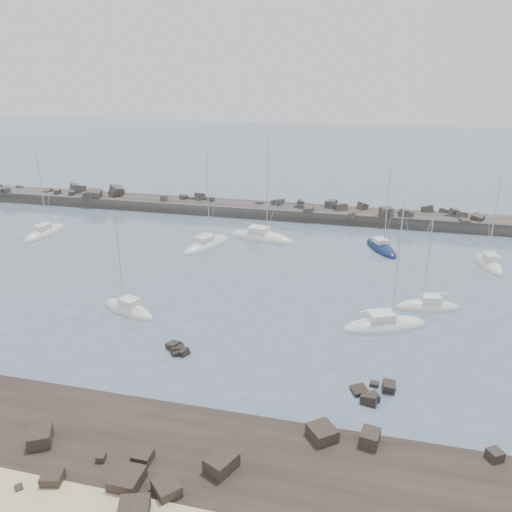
{
  "coord_description": "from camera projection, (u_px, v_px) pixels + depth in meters",
  "views": [
    {
      "loc": [
        12.5,
        -45.41,
        24.26
      ],
      "look_at": [
        -1.48,
        12.0,
        2.1
      ],
      "focal_mm": 35.0,
      "sensor_mm": 36.0,
      "label": 1
    }
  ],
  "objects": [
    {
      "name": "sailboat_1",
      "position": [
        45.0,
        233.0,
        78.16
      ],
      "size": [
        3.37,
        9.16,
        14.28
      ],
      "color": "silver",
      "rests_on": "ground"
    },
    {
      "name": "ground",
      "position": [
        243.0,
        315.0,
        52.6
      ],
      "size": [
        400.0,
        400.0,
        0.0
      ],
      "primitive_type": "plane",
      "color": "#4A5D74",
      "rests_on": "ground"
    },
    {
      "name": "sailboat_2",
      "position": [
        206.0,
        245.0,
        72.81
      ],
      "size": [
        6.03,
        9.85,
        14.87
      ],
      "color": "silver",
      "rests_on": "ground"
    },
    {
      "name": "sailboat_8",
      "position": [
        489.0,
        264.0,
        65.8
      ],
      "size": [
        3.77,
        8.1,
        12.52
      ],
      "color": "silver",
      "rests_on": "ground"
    },
    {
      "name": "rock_cluster_near",
      "position": [
        177.0,
        350.0,
        45.82
      ],
      "size": [
        2.74,
        2.47,
        1.43
      ],
      "color": "black",
      "rests_on": "ground"
    },
    {
      "name": "sailboat_7",
      "position": [
        427.0,
        307.0,
        53.94
      ],
      "size": [
        7.15,
        3.48,
        11.02
      ],
      "color": "silver",
      "rests_on": "ground"
    },
    {
      "name": "sailboat_3",
      "position": [
        262.0,
        238.0,
        76.06
      ],
      "size": [
        10.95,
        5.6,
        16.45
      ],
      "color": "silver",
      "rests_on": "ground"
    },
    {
      "name": "sailboat_5",
      "position": [
        384.0,
        326.0,
        49.97
      ],
      "size": [
        9.12,
        6.06,
        13.87
      ],
      "color": "silver",
      "rests_on": "ground"
    },
    {
      "name": "sailboat_6",
      "position": [
        381.0,
        249.0,
        71.53
      ],
      "size": [
        5.89,
        8.41,
        12.87
      ],
      "color": "#101E45",
      "rests_on": "ground"
    },
    {
      "name": "rock_cluster_far",
      "position": [
        372.0,
        394.0,
        39.56
      ],
      "size": [
        3.63,
        3.66,
        1.5
      ],
      "color": "black",
      "rests_on": "ground"
    },
    {
      "name": "rock_shelf",
      "position": [
        160.0,
        466.0,
        32.52
      ],
      "size": [
        140.0,
        12.72,
        2.08
      ],
      "color": "black",
      "rests_on": "ground"
    },
    {
      "name": "breakwater",
      "position": [
        259.0,
        213.0,
        88.68
      ],
      "size": [
        115.0,
        7.19,
        5.45
      ],
      "color": "#312E2C",
      "rests_on": "ground"
    },
    {
      "name": "sailboat_4",
      "position": [
        128.0,
        310.0,
        53.26
      ],
      "size": [
        7.57,
        4.81,
        11.66
      ],
      "color": "silver",
      "rests_on": "ground"
    }
  ]
}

